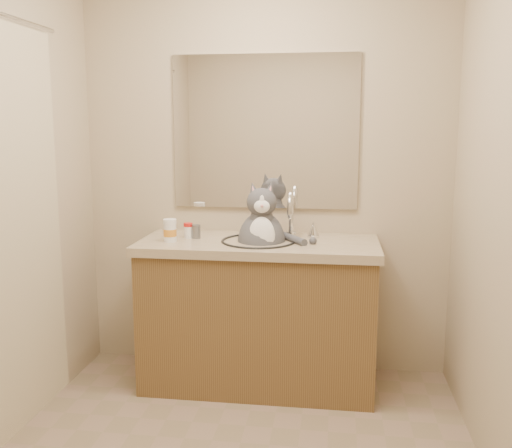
{
  "coord_description": "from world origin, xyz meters",
  "views": [
    {
      "loc": [
        0.42,
        -2.15,
        1.49
      ],
      "look_at": [
        0.03,
        0.65,
        1.0
      ],
      "focal_mm": 40.0,
      "sensor_mm": 36.0,
      "label": 1
    }
  ],
  "objects_px": {
    "pill_bottle_redcap": "(188,230)",
    "pill_bottle_orange": "(170,231)",
    "grey_canister": "(196,232)",
    "cat": "(262,238)"
  },
  "relations": [
    {
      "from": "pill_bottle_redcap",
      "to": "pill_bottle_orange",
      "type": "xyz_separation_m",
      "value": [
        -0.07,
        -0.11,
        0.02
      ]
    },
    {
      "from": "pill_bottle_redcap",
      "to": "grey_canister",
      "type": "height_order",
      "value": "pill_bottle_redcap"
    },
    {
      "from": "cat",
      "to": "pill_bottle_orange",
      "type": "xyz_separation_m",
      "value": [
        -0.51,
        -0.08,
        0.05
      ]
    },
    {
      "from": "cat",
      "to": "pill_bottle_orange",
      "type": "distance_m",
      "value": 0.51
    },
    {
      "from": "cat",
      "to": "pill_bottle_redcap",
      "type": "height_order",
      "value": "cat"
    },
    {
      "from": "cat",
      "to": "pill_bottle_orange",
      "type": "height_order",
      "value": "cat"
    },
    {
      "from": "pill_bottle_redcap",
      "to": "grey_canister",
      "type": "distance_m",
      "value": 0.05
    },
    {
      "from": "pill_bottle_orange",
      "to": "grey_canister",
      "type": "relative_size",
      "value": 1.62
    },
    {
      "from": "pill_bottle_orange",
      "to": "grey_canister",
      "type": "height_order",
      "value": "pill_bottle_orange"
    },
    {
      "from": "cat",
      "to": "pill_bottle_redcap",
      "type": "relative_size",
      "value": 6.19
    }
  ]
}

